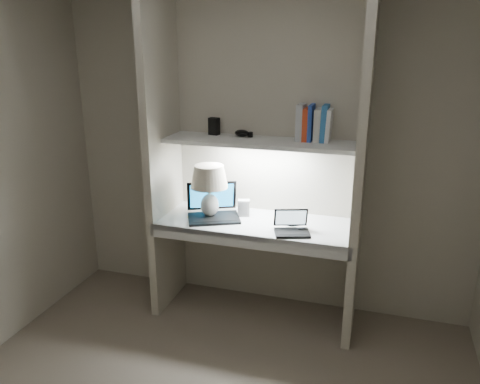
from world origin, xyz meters
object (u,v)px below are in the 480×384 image
at_px(table_lamp, 209,183).
at_px(laptop_main, 213,210).
at_px(speaker, 244,208).
at_px(laptop_netbook, 292,227).
at_px(book_row, 314,124).

bearing_deg(table_lamp, laptop_main, 61.52).
distance_m(table_lamp, speaker, 0.34).
distance_m(table_lamp, laptop_main, 0.22).
height_order(laptop_netbook, speaker, laptop_netbook).
distance_m(table_lamp, laptop_netbook, 0.70).
relative_size(laptop_netbook, book_row, 1.12).
bearing_deg(table_lamp, book_row, 16.75).
bearing_deg(book_row, laptop_main, -165.01).
relative_size(laptop_netbook, speaker, 2.34).
relative_size(table_lamp, laptop_main, 0.85).
relative_size(table_lamp, speaker, 3.29).
relative_size(laptop_main, book_row, 1.87).
distance_m(table_lamp, book_row, 0.88).
distance_m(laptop_netbook, speaker, 0.47).
height_order(table_lamp, speaker, table_lamp).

